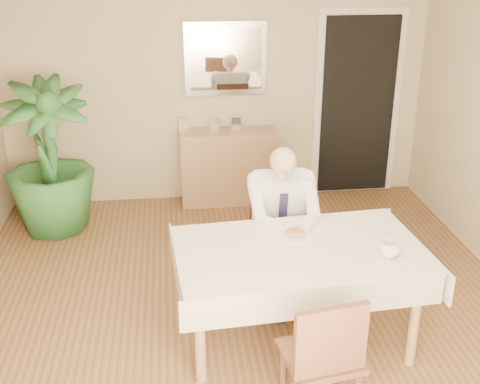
{
  "coord_description": "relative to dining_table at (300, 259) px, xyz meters",
  "views": [
    {
      "loc": [
        -0.49,
        -3.79,
        2.73
      ],
      "look_at": [
        0.0,
        0.35,
        0.95
      ],
      "focal_mm": 45.0,
      "sensor_mm": 36.0,
      "label": 1
    }
  ],
  "objects": [
    {
      "name": "plate",
      "position": [
        0.0,
        0.17,
        0.09
      ],
      "size": [
        0.26,
        0.26,
        0.02
      ],
      "primitive_type": "cylinder",
      "color": "white",
      "rests_on": "dining_table"
    },
    {
      "name": "doorway",
      "position": [
        1.2,
        2.68,
        0.33
      ],
      "size": [
        0.96,
        0.07,
        2.1
      ],
      "color": "white",
      "rests_on": "ground"
    },
    {
      "name": "sideboard",
      "position": [
        -0.25,
        2.53,
        -0.26
      ],
      "size": [
        1.03,
        0.36,
        0.82
      ],
      "primitive_type": "cube",
      "rotation": [
        0.0,
        0.0,
        -0.02
      ],
      "color": "olive",
      "rests_on": "ground"
    },
    {
      "name": "chair_far",
      "position": [
        0.0,
        0.88,
        -0.16
      ],
      "size": [
        0.43,
        0.43,
        0.91
      ],
      "rotation": [
        0.0,
        0.0,
        -0.01
      ],
      "color": "#47281C",
      "rests_on": "ground"
    },
    {
      "name": "mirror",
      "position": [
        -0.25,
        2.68,
        0.88
      ],
      "size": [
        0.86,
        0.04,
        0.76
      ],
      "color": "silver",
      "rests_on": "room"
    },
    {
      "name": "coffee_mug",
      "position": [
        0.57,
        -0.18,
        0.14
      ],
      "size": [
        0.16,
        0.16,
        0.11
      ],
      "primitive_type": "imported",
      "rotation": [
        0.0,
        0.0,
        0.16
      ],
      "color": "white",
      "rests_on": "dining_table"
    },
    {
      "name": "seated_man",
      "position": [
        0.0,
        0.59,
        0.02
      ],
      "size": [
        0.48,
        0.72,
        1.24
      ],
      "color": "white",
      "rests_on": "ground"
    },
    {
      "name": "food",
      "position": [
        0.0,
        0.17,
        0.11
      ],
      "size": [
        0.14,
        0.14,
        0.06
      ],
      "primitive_type": "ellipsoid",
      "color": "brown",
      "rests_on": "dining_table"
    },
    {
      "name": "knife",
      "position": [
        0.04,
        0.11,
        0.11
      ],
      "size": [
        0.01,
        0.13,
        0.01
      ],
      "primitive_type": "cylinder",
      "rotation": [
        1.57,
        0.0,
        0.0
      ],
      "color": "silver",
      "rests_on": "dining_table"
    },
    {
      "name": "chair_near",
      "position": [
        -0.03,
        -0.84,
        -0.16
      ],
      "size": [
        0.5,
        0.5,
        0.91
      ],
      "rotation": [
        0.0,
        0.0,
        0.18
      ],
      "color": "#47281C",
      "rests_on": "ground"
    },
    {
      "name": "photo_frame_center",
      "position": [
        -0.38,
        2.57,
        0.22
      ],
      "size": [
        0.1,
        0.02,
        0.14
      ],
      "primitive_type": "cube",
      "color": "silver",
      "rests_on": "sideboard"
    },
    {
      "name": "dining_table",
      "position": [
        0.0,
        0.0,
        0.0
      ],
      "size": [
        1.78,
        1.13,
        0.75
      ],
      "rotation": [
        0.0,
        0.0,
        0.07
      ],
      "color": "olive",
      "rests_on": "ground"
    },
    {
      "name": "room",
      "position": [
        -0.35,
        0.21,
        0.63
      ],
      "size": [
        5.0,
        5.02,
        2.6
      ],
      "color": "brown",
      "rests_on": "ground"
    },
    {
      "name": "photo_frame_left",
      "position": [
        -0.71,
        2.59,
        0.22
      ],
      "size": [
        0.1,
        0.02,
        0.14
      ],
      "primitive_type": "cube",
      "color": "silver",
      "rests_on": "sideboard"
    },
    {
      "name": "photo_frame_right",
      "position": [
        -0.15,
        2.56,
        0.22
      ],
      "size": [
        0.1,
        0.02,
        0.14
      ],
      "primitive_type": "cube",
      "color": "silver",
      "rests_on": "sideboard"
    },
    {
      "name": "fork",
      "position": [
        -0.04,
        0.11,
        0.11
      ],
      "size": [
        0.01,
        0.13,
        0.01
      ],
      "primitive_type": "cylinder",
      "rotation": [
        1.57,
        0.0,
        0.0
      ],
      "color": "silver",
      "rests_on": "dining_table"
    },
    {
      "name": "potted_palm",
      "position": [
        -2.04,
        2.08,
        0.09
      ],
      "size": [
        1.0,
        1.0,
        1.51
      ],
      "primitive_type": "imported",
      "rotation": [
        0.0,
        0.0,
        0.2
      ],
      "color": "#225121",
      "rests_on": "ground"
    }
  ]
}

